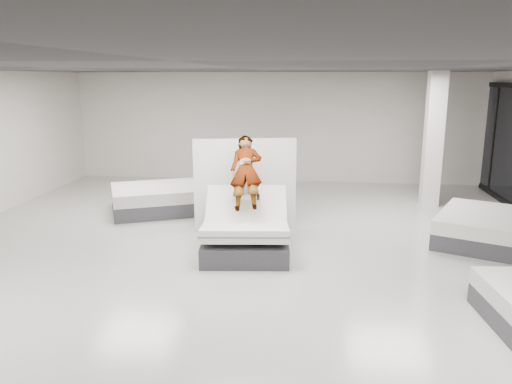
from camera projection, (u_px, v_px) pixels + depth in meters
The scene contains 8 objects.
room at pixel (239, 171), 7.98m from camera, with size 14.00×14.04×3.20m.
hero_bed at pixel (246, 232), 8.91m from camera, with size 1.68×2.11×1.18m.
person at pixel (246, 183), 9.03m from camera, with size 0.58×0.38×1.60m, color slate.
remote at pixel (258, 197), 8.73m from camera, with size 0.05×0.14×0.03m, color black.
divider_panel at pixel (245, 185), 10.05m from camera, with size 2.06×0.09×1.87m, color white.
flat_bed_right_far at pixel (484, 228), 9.41m from camera, with size 2.24×2.49×0.56m.
flat_bed_left_far at pixel (161, 199), 11.59m from camera, with size 2.62×2.35×0.59m.
column at pixel (433, 140), 11.87m from camera, with size 0.40×0.40×3.20m, color silver.
Camera 1 is at (1.22, -7.76, 3.07)m, focal length 35.00 mm.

